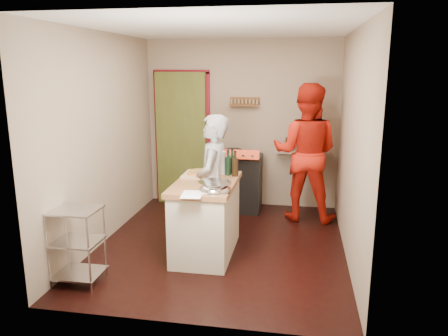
{
  "coord_description": "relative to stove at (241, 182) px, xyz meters",
  "views": [
    {
      "loc": [
        0.91,
        -5.02,
        2.17
      ],
      "look_at": [
        0.03,
        0.0,
        0.99
      ],
      "focal_mm": 35.0,
      "sensor_mm": 36.0,
      "label": 1
    }
  ],
  "objects": [
    {
      "name": "stove",
      "position": [
        0.0,
        0.0,
        0.0
      ],
      "size": [
        0.6,
        0.63,
        1.0
      ],
      "color": "black",
      "rests_on": "ground"
    },
    {
      "name": "ceiling",
      "position": [
        -0.05,
        -1.42,
        2.16
      ],
      "size": [
        3.0,
        3.5,
        0.02
      ],
      "primitive_type": "cube",
      "color": "white",
      "rests_on": "back_wall"
    },
    {
      "name": "right_wall",
      "position": [
        1.45,
        -1.42,
        0.85
      ],
      "size": [
        0.04,
        3.5,
        2.6
      ],
      "primitive_type": "cube",
      "color": "gray",
      "rests_on": "ground"
    },
    {
      "name": "person_red",
      "position": [
        0.95,
        -0.22,
        0.53
      ],
      "size": [
        1.05,
        0.87,
        1.96
      ],
      "primitive_type": "imported",
      "rotation": [
        0.0,
        0.0,
        3.0
      ],
      "color": "red",
      "rests_on": "ground"
    },
    {
      "name": "wire_shelving",
      "position": [
        -1.33,
        -2.62,
        -0.01
      ],
      "size": [
        0.48,
        0.4,
        0.8
      ],
      "color": "silver",
      "rests_on": "ground"
    },
    {
      "name": "floor",
      "position": [
        -0.05,
        -1.42,
        -0.45
      ],
      "size": [
        3.5,
        3.5,
        0.0
      ],
      "primitive_type": "plane",
      "color": "black",
      "rests_on": "ground"
    },
    {
      "name": "left_wall",
      "position": [
        -1.55,
        -1.42,
        0.85
      ],
      "size": [
        0.04,
        3.5,
        2.6
      ],
      "primitive_type": "cube",
      "color": "gray",
      "rests_on": "ground"
    },
    {
      "name": "back_wall",
      "position": [
        -0.69,
        0.36,
        0.68
      ],
      "size": [
        3.0,
        0.44,
        2.6
      ],
      "color": "gray",
      "rests_on": "ground"
    },
    {
      "name": "island",
      "position": [
        -0.18,
        -1.68,
        0.02
      ],
      "size": [
        0.71,
        1.29,
        1.19
      ],
      "color": "beige",
      "rests_on": "ground"
    },
    {
      "name": "person_stripe",
      "position": [
        -0.14,
        -1.53,
        0.37
      ],
      "size": [
        0.4,
        0.6,
        1.64
      ],
      "primitive_type": "imported",
      "rotation": [
        0.0,
        0.0,
        -1.55
      ],
      "color": "silver",
      "rests_on": "ground"
    }
  ]
}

